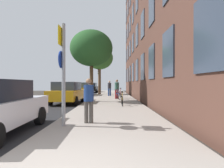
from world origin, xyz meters
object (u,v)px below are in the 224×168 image
at_px(tree_near, 91,49).
at_px(car_1, 68,92).
at_px(bicycle_1, 117,95).
at_px(car_2, 84,89).
at_px(sign_post, 63,67).
at_px(traffic_light, 99,76).
at_px(pedestrian_1, 117,88).
at_px(bicycle_0, 122,100).
at_px(car_3, 92,88).
at_px(bicycle_2, 120,94).
at_px(tree_far, 99,58).
at_px(pedestrian_2, 109,87).
at_px(pedestrian_0, 88,98).

distance_m(tree_near, car_1, 3.82).
distance_m(bicycle_1, car_2, 7.09).
distance_m(sign_post, traffic_light, 18.87).
xyz_separation_m(pedestrian_1, car_1, (-3.77, -2.95, -0.28)).
distance_m(bicycle_0, car_3, 19.18).
height_order(car_1, car_2, same).
xyz_separation_m(bicycle_1, car_2, (-3.91, 5.90, 0.37)).
distance_m(tree_near, bicycle_2, 6.27).
bearing_deg(car_3, car_2, -90.17).
bearing_deg(bicycle_0, tree_far, 100.56).
bearing_deg(bicycle_2, car_1, -131.05).
bearing_deg(traffic_light, pedestrian_2, -71.93).
xyz_separation_m(sign_post, tree_far, (-0.02, 17.86, 2.77)).
bearing_deg(pedestrian_0, sign_post, -149.59).
distance_m(bicycle_0, pedestrian_2, 8.98).
distance_m(bicycle_1, car_3, 14.76).
distance_m(traffic_light, car_1, 11.42).
height_order(sign_post, pedestrian_0, sign_post).
distance_m(sign_post, bicycle_1, 10.45).
height_order(tree_far, car_1, tree_far).
relative_size(bicycle_0, car_3, 0.39).
bearing_deg(tree_far, car_1, -99.41).
relative_size(tree_near, pedestrian_2, 3.22).
bearing_deg(sign_post, tree_far, 90.08).
xyz_separation_m(tree_far, pedestrian_2, (1.35, -3.35, -3.73)).
xyz_separation_m(pedestrian_0, car_2, (-2.58, 15.55, -0.18)).
distance_m(pedestrian_1, car_2, 6.62).
distance_m(tree_near, bicycle_1, 4.75).
distance_m(traffic_light, bicycle_1, 9.25).
xyz_separation_m(tree_far, car_2, (-1.77, -1.85, -3.99)).
distance_m(pedestrian_0, car_3, 24.02).
height_order(traffic_light, pedestrian_2, traffic_light).
height_order(pedestrian_0, pedestrian_2, pedestrian_2).
relative_size(traffic_light, tree_far, 0.55).
relative_size(pedestrian_0, pedestrian_1, 0.89).
height_order(traffic_light, car_3, traffic_light).
height_order(tree_far, bicycle_1, tree_far).
relative_size(sign_post, bicycle_2, 2.05).
xyz_separation_m(tree_near, car_1, (-1.73, -0.41, -3.38)).
bearing_deg(tree_near, sign_post, -90.16).
distance_m(pedestrian_0, pedestrian_2, 14.05).
bearing_deg(car_3, bicycle_2, -70.30).
relative_size(tree_far, car_1, 1.44).
distance_m(pedestrian_1, pedestrian_2, 3.95).
height_order(bicycle_1, car_1, car_1).
relative_size(tree_far, bicycle_2, 3.81).
xyz_separation_m(bicycle_1, bicycle_2, (0.36, 2.38, 0.02)).
bearing_deg(bicycle_1, car_2, 123.55).
height_order(bicycle_1, bicycle_2, bicycle_2).
relative_size(tree_far, pedestrian_2, 3.65).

